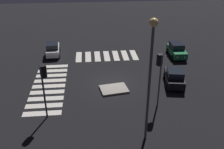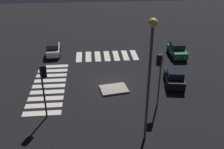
% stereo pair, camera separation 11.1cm
% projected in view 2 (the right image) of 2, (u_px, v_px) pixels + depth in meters
% --- Properties ---
extents(ground_plane, '(80.00, 80.00, 0.00)m').
position_uv_depth(ground_plane, '(112.00, 83.00, 26.13)').
color(ground_plane, black).
extents(traffic_island, '(2.84, 2.31, 0.18)m').
position_uv_depth(traffic_island, '(114.00, 89.00, 24.92)').
color(traffic_island, gray).
rests_on(traffic_island, ground).
extents(car_white, '(1.93, 3.75, 1.59)m').
position_uv_depth(car_white, '(53.00, 49.00, 32.41)').
color(car_white, silver).
rests_on(car_white, ground).
extents(car_black, '(2.27, 3.97, 1.65)m').
position_uv_depth(car_black, '(174.00, 77.00, 25.61)').
color(car_black, black).
rests_on(car_black, ground).
extents(car_green, '(1.86, 3.83, 1.65)m').
position_uv_depth(car_green, '(177.00, 50.00, 32.00)').
color(car_green, '#196B38').
rests_on(car_green, ground).
extents(traffic_light_west, '(0.54, 0.53, 4.74)m').
position_uv_depth(traffic_light_west, '(159.00, 68.00, 21.08)').
color(traffic_light_west, '#47474C').
rests_on(traffic_light_west, ground).
extents(traffic_light_north, '(0.53, 0.54, 4.56)m').
position_uv_depth(traffic_light_north, '(43.00, 79.00, 19.64)').
color(traffic_light_north, '#47474C').
rests_on(traffic_light_north, ground).
extents(street_lamp, '(0.56, 0.56, 8.80)m').
position_uv_depth(street_lamp, '(150.00, 64.00, 16.21)').
color(street_lamp, '#47474C').
rests_on(street_lamp, ground).
extents(crosswalk_near, '(7.60, 3.20, 0.02)m').
position_uv_depth(crosswalk_near, '(107.00, 56.00, 32.39)').
color(crosswalk_near, silver).
rests_on(crosswalk_near, ground).
extents(crosswalk_side, '(3.20, 9.90, 0.02)m').
position_uv_depth(crosswalk_side, '(49.00, 86.00, 25.62)').
color(crosswalk_side, silver).
rests_on(crosswalk_side, ground).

